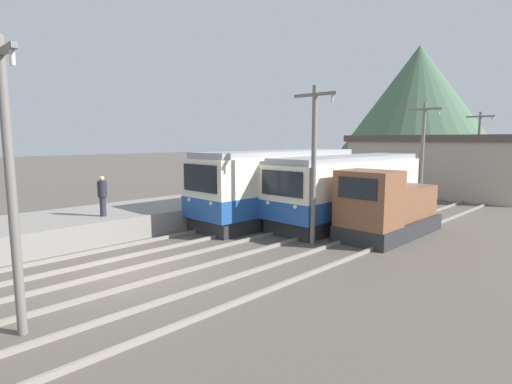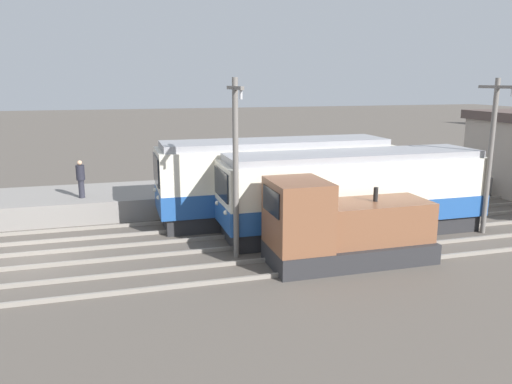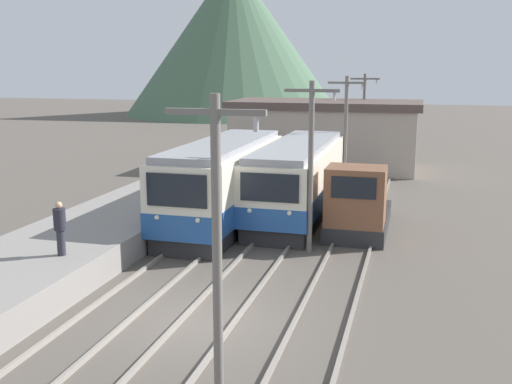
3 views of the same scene
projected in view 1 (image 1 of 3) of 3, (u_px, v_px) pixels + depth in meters
The scene contains 15 objects.
ground_plane at pixel (133, 276), 12.47m from camera, with size 200.00×200.00×0.00m, color #564F47.
platform_left at pixel (58, 229), 16.75m from camera, with size 4.50×54.00×0.99m, color gray.
track_left at pixel (97, 257), 14.27m from camera, with size 1.54×60.00×0.14m.
track_center at pixel (136, 276), 12.32m from camera, with size 1.54×60.00×0.14m.
track_right at pixel (195, 303), 10.23m from camera, with size 1.54×60.00×0.14m.
commuter_train_left at pixel (279, 188), 21.05m from camera, with size 2.84×10.59×3.66m.
commuter_train_center at pixel (351, 190), 20.84m from camera, with size 2.84×11.13×3.41m.
shunting_locomotive at pixel (387, 209), 17.45m from camera, with size 2.40×5.80×3.00m.
catenary_mast_near at pixel (10, 177), 8.32m from camera, with size 2.00×0.20×6.32m.
catenary_mast_mid at pixel (314, 159), 15.80m from camera, with size 2.00×0.20×6.32m.
catenary_mast_far at pixel (422, 153), 23.28m from camera, with size 2.00×0.20×6.32m.
catenary_mast_distant at pixel (478, 149), 30.75m from camera, with size 2.00×0.20×6.32m.
person_on_platform at pixel (102, 194), 16.89m from camera, with size 0.38×0.38×1.72m.
station_building at pixel (435, 164), 30.97m from camera, with size 12.60×6.30×4.56m.
mountain_backdrop at pixel (417, 104), 74.19m from camera, with size 30.79×30.79×21.37m.
Camera 1 is at (11.18, -5.85, 4.25)m, focal length 28.00 mm.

